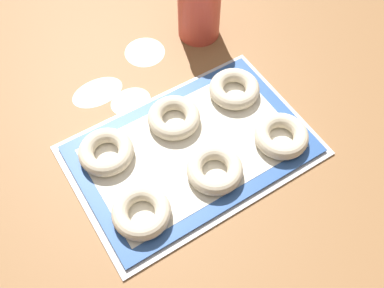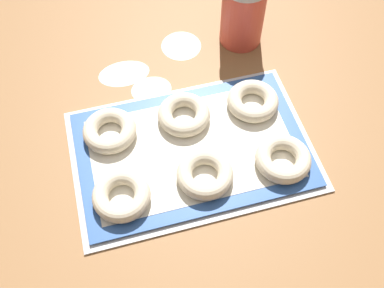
# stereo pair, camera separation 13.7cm
# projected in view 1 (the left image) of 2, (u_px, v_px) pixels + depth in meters

# --- Properties ---
(ground_plane) EXTENTS (2.80, 2.80, 0.00)m
(ground_plane) POSITION_uv_depth(u_px,v_px,m) (196.00, 145.00, 0.88)
(ground_plane) COLOR olive
(baking_tray) EXTENTS (0.46, 0.31, 0.01)m
(baking_tray) POSITION_uv_depth(u_px,v_px,m) (192.00, 150.00, 0.87)
(baking_tray) COLOR silver
(baking_tray) RESTS_ON ground_plane
(baking_mat) EXTENTS (0.44, 0.28, 0.00)m
(baking_mat) POSITION_uv_depth(u_px,v_px,m) (192.00, 149.00, 0.87)
(baking_mat) COLOR #2D569E
(baking_mat) RESTS_ON baking_tray
(bagel_front_left) EXTENTS (0.10, 0.10, 0.03)m
(bagel_front_left) POSITION_uv_depth(u_px,v_px,m) (141.00, 212.00, 0.78)
(bagel_front_left) COLOR beige
(bagel_front_left) RESTS_ON baking_mat
(bagel_front_center) EXTENTS (0.10, 0.10, 0.03)m
(bagel_front_center) POSITION_uv_depth(u_px,v_px,m) (215.00, 170.00, 0.82)
(bagel_front_center) COLOR beige
(bagel_front_center) RESTS_ON baking_mat
(bagel_front_right) EXTENTS (0.10, 0.10, 0.03)m
(bagel_front_right) POSITION_uv_depth(u_px,v_px,m) (281.00, 136.00, 0.86)
(bagel_front_right) COLOR beige
(bagel_front_right) RESTS_ON baking_mat
(bagel_back_left) EXTENTS (0.10, 0.10, 0.03)m
(bagel_back_left) POSITION_uv_depth(u_px,v_px,m) (106.00, 152.00, 0.84)
(bagel_back_left) COLOR beige
(bagel_back_left) RESTS_ON baking_mat
(bagel_back_center) EXTENTS (0.10, 0.10, 0.03)m
(bagel_back_center) POSITION_uv_depth(u_px,v_px,m) (174.00, 118.00, 0.89)
(bagel_back_center) COLOR beige
(bagel_back_center) RESTS_ON baking_mat
(bagel_back_right) EXTENTS (0.10, 0.10, 0.03)m
(bagel_back_right) POSITION_uv_depth(u_px,v_px,m) (234.00, 89.00, 0.93)
(bagel_back_right) COLOR beige
(bagel_back_right) RESTS_ON baking_mat
(flour_canister) EXTENTS (0.10, 0.10, 0.16)m
(flour_canister) POSITION_uv_depth(u_px,v_px,m) (199.00, 5.00, 0.98)
(flour_canister) COLOR #DB4C3D
(flour_canister) RESTS_ON ground_plane
(flour_patch_near) EXTENTS (0.09, 0.07, 0.00)m
(flour_patch_near) POSITION_uv_depth(u_px,v_px,m) (131.00, 101.00, 0.94)
(flour_patch_near) COLOR white
(flour_patch_near) RESTS_ON ground_plane
(flour_patch_far) EXTENTS (0.09, 0.09, 0.00)m
(flour_patch_far) POSITION_uv_depth(u_px,v_px,m) (145.00, 52.00, 1.02)
(flour_patch_far) COLOR white
(flour_patch_far) RESTS_ON ground_plane
(flour_patch_side) EXTENTS (0.11, 0.07, 0.00)m
(flour_patch_side) POSITION_uv_depth(u_px,v_px,m) (97.00, 92.00, 0.95)
(flour_patch_side) COLOR white
(flour_patch_side) RESTS_ON ground_plane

